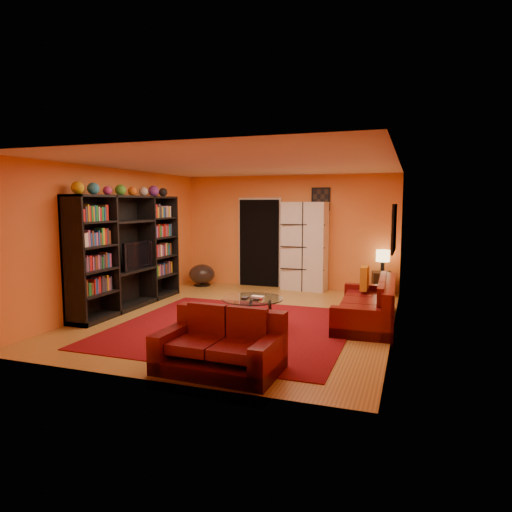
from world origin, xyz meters
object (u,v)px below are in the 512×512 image
(loveseat, at_px, (222,346))
(table_lamp, at_px, (383,256))
(side_table, at_px, (382,284))
(coffee_table, at_px, (252,301))
(tv, at_px, (134,255))
(bowl_chair, at_px, (202,274))
(storage_cabinet, at_px, (305,246))
(sofa, at_px, (371,306))
(entertainment_unit, at_px, (129,252))

(loveseat, xyz_separation_m, table_lamp, (1.49, 5.17, 0.55))
(loveseat, distance_m, side_table, 5.38)
(coffee_table, xyz_separation_m, side_table, (1.73, 3.40, -0.19))
(tv, distance_m, bowl_chair, 2.52)
(storage_cabinet, distance_m, side_table, 1.87)
(side_table, bearing_deg, sofa, -90.24)
(loveseat, distance_m, table_lamp, 5.41)
(tv, relative_size, coffee_table, 0.95)
(sofa, bearing_deg, storage_cabinet, 122.59)
(side_table, xyz_separation_m, table_lamp, (0.00, -0.00, 0.58))
(tv, height_order, storage_cabinet, storage_cabinet)
(tv, xyz_separation_m, storage_cabinet, (2.66, 2.71, 0.01))
(entertainment_unit, xyz_separation_m, tv, (0.05, 0.09, -0.07))
(loveseat, distance_m, bowl_chair, 5.59)
(tv, height_order, table_lamp, tv)
(coffee_table, bearing_deg, entertainment_unit, 166.39)
(loveseat, height_order, bowl_chair, loveseat)
(sofa, height_order, storage_cabinet, storage_cabinet)
(entertainment_unit, bearing_deg, tv, 60.59)
(bowl_chair, bearing_deg, storage_cabinet, 7.06)
(loveseat, bearing_deg, sofa, -25.75)
(bowl_chair, relative_size, side_table, 1.23)
(loveseat, distance_m, storage_cabinet, 5.27)
(sofa, distance_m, loveseat, 3.13)
(entertainment_unit, height_order, storage_cabinet, entertainment_unit)
(table_lamp, bearing_deg, loveseat, -106.03)
(tv, relative_size, loveseat, 0.63)
(storage_cabinet, bearing_deg, side_table, 3.63)
(coffee_table, relative_size, side_table, 1.93)
(entertainment_unit, xyz_separation_m, bowl_chair, (0.29, 2.50, -0.78))
(loveseat, xyz_separation_m, storage_cabinet, (-0.23, 5.22, 0.71))
(storage_cabinet, bearing_deg, coffee_table, -85.05)
(storage_cabinet, relative_size, bowl_chair, 3.22)
(sofa, height_order, loveseat, same)
(entertainment_unit, bearing_deg, loveseat, -39.48)
(bowl_chair, distance_m, side_table, 4.14)
(entertainment_unit, relative_size, tv, 3.29)
(coffee_table, height_order, side_table, side_table)
(sofa, distance_m, side_table, 2.41)
(table_lamp, bearing_deg, coffee_table, -117.02)
(sofa, bearing_deg, loveseat, -120.22)
(entertainment_unit, relative_size, loveseat, 2.07)
(table_lamp, bearing_deg, entertainment_unit, -148.13)
(loveseat, height_order, side_table, loveseat)
(storage_cabinet, height_order, table_lamp, storage_cabinet)
(entertainment_unit, bearing_deg, table_lamp, 31.87)
(entertainment_unit, distance_m, table_lamp, 5.21)
(entertainment_unit, xyz_separation_m, side_table, (4.42, 2.75, -0.80))
(sofa, distance_m, table_lamp, 2.48)
(entertainment_unit, relative_size, side_table, 6.00)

